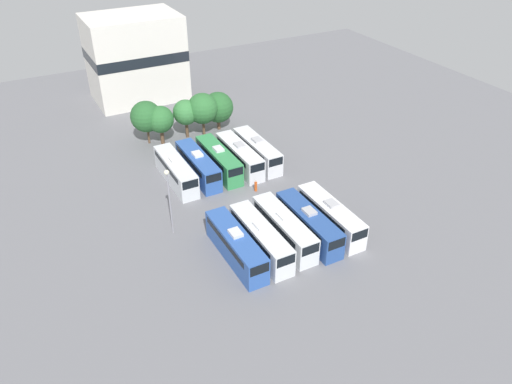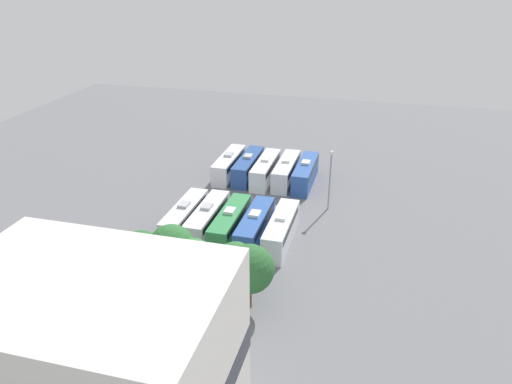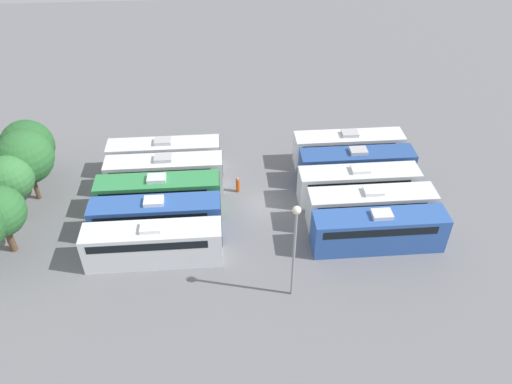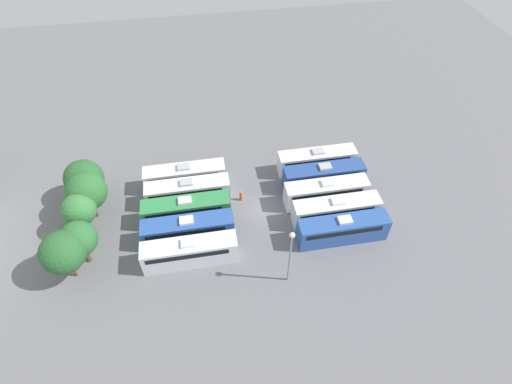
% 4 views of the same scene
% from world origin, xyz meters
% --- Properties ---
extents(ground_plane, '(123.53, 123.53, 0.00)m').
position_xyz_m(ground_plane, '(0.00, 0.00, 0.00)').
color(ground_plane, slate).
extents(bus_0, '(2.48, 10.85, 3.65)m').
position_xyz_m(bus_0, '(-6.11, -8.87, 1.81)').
color(bus_0, '#2D56A8').
rests_on(bus_0, ground_plane).
extents(bus_1, '(2.48, 10.85, 3.65)m').
position_xyz_m(bus_1, '(-3.12, -8.99, 1.81)').
color(bus_1, silver).
rests_on(bus_1, ground_plane).
extents(bus_2, '(2.48, 10.85, 3.65)m').
position_xyz_m(bus_2, '(0.07, -8.66, 1.81)').
color(bus_2, silver).
rests_on(bus_2, ground_plane).
extents(bus_3, '(2.48, 10.85, 3.65)m').
position_xyz_m(bus_3, '(3.02, -9.20, 1.81)').
color(bus_3, '#284C93').
rests_on(bus_3, ground_plane).
extents(bus_4, '(2.48, 10.85, 3.65)m').
position_xyz_m(bus_4, '(6.13, -9.12, 1.81)').
color(bus_4, white).
rests_on(bus_4, ground_plane).
extents(bus_5, '(2.48, 10.85, 3.65)m').
position_xyz_m(bus_5, '(-6.26, 9.26, 1.81)').
color(bus_5, silver).
rests_on(bus_5, ground_plane).
extents(bus_6, '(2.48, 10.85, 3.65)m').
position_xyz_m(bus_6, '(-3.02, 9.29, 1.81)').
color(bus_6, '#2D56A8').
rests_on(bus_6, ground_plane).
extents(bus_7, '(2.48, 10.85, 3.65)m').
position_xyz_m(bus_7, '(0.13, 9.31, 1.81)').
color(bus_7, '#338C4C').
rests_on(bus_7, ground_plane).
extents(bus_8, '(2.48, 10.85, 3.65)m').
position_xyz_m(bus_8, '(3.21, 8.96, 1.81)').
color(bus_8, silver).
rests_on(bus_8, ground_plane).
extents(bus_9, '(2.48, 10.85, 3.65)m').
position_xyz_m(bus_9, '(6.15, 9.18, 1.81)').
color(bus_9, silver).
rests_on(bus_9, ground_plane).
extents(worker_person, '(0.36, 0.36, 1.61)m').
position_xyz_m(worker_person, '(2.21, 2.17, 0.74)').
color(worker_person, '#CC4C19').
rests_on(worker_person, ground_plane).
extents(light_pole, '(0.60, 0.60, 8.50)m').
position_xyz_m(light_pole, '(-10.62, -1.21, 5.70)').
color(light_pole, gray).
rests_on(light_pole, ground_plane).
extents(tree_0, '(4.77, 4.77, 6.86)m').
position_xyz_m(tree_0, '(-5.98, 22.22, 4.47)').
color(tree_0, brown).
rests_on(tree_0, ground_plane).
extents(tree_1, '(4.12, 4.12, 6.19)m').
position_xyz_m(tree_1, '(-4.18, 20.99, 4.10)').
color(tree_1, brown).
rests_on(tree_1, ground_plane).
extents(tree_2, '(3.96, 3.96, 6.22)m').
position_xyz_m(tree_2, '(0.08, 21.42, 4.21)').
color(tree_2, brown).
rests_on(tree_2, ground_plane).
extents(tree_3, '(4.84, 4.84, 7.01)m').
position_xyz_m(tree_3, '(2.67, 20.75, 4.58)').
color(tree_3, brown).
rests_on(tree_3, ground_plane).
extents(tree_4, '(4.92, 4.92, 6.31)m').
position_xyz_m(tree_4, '(5.70, 21.62, 3.84)').
color(tree_4, brown).
rests_on(tree_4, ground_plane).
extents(depot_building, '(16.12, 11.57, 15.02)m').
position_xyz_m(depot_building, '(-1.60, 41.01, 7.59)').
color(depot_building, silver).
rests_on(depot_building, ground_plane).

